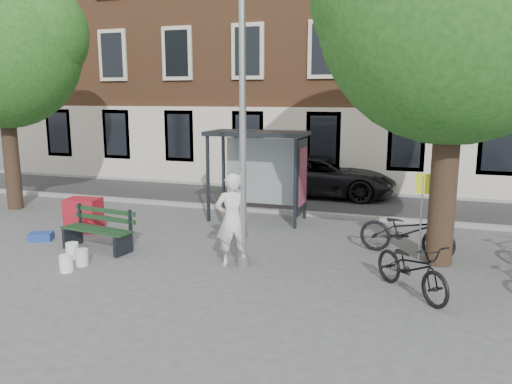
{
  "coord_description": "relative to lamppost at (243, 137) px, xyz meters",
  "views": [
    {
      "loc": [
        3.48,
        -9.68,
        3.6
      ],
      "look_at": [
        -0.11,
        1.21,
        1.4
      ],
      "focal_mm": 35.0,
      "sensor_mm": 36.0,
      "label": 1
    }
  ],
  "objects": [
    {
      "name": "road",
      "position": [
        0.0,
        7.0,
        -2.78
      ],
      "size": [
        40.0,
        4.0,
        0.01
      ],
      "primitive_type": "cube",
      "color": "#28282B",
      "rests_on": "ground"
    },
    {
      "name": "blue_crate",
      "position": [
        -5.55,
        0.22,
        -2.68
      ],
      "size": [
        0.67,
        0.59,
        0.2
      ],
      "primitive_type": "cube",
      "rotation": [
        0.0,
        0.0,
        0.43
      ],
      "color": "navy",
      "rests_on": "ground"
    },
    {
      "name": "bike_c",
      "position": [
        3.46,
        -0.5,
        -2.27
      ],
      "size": [
        1.79,
        1.93,
        1.03
      ],
      "primitive_type": "imported",
      "rotation": [
        0.0,
        0.0,
        0.7
      ],
      "color": "black",
      "rests_on": "ground"
    },
    {
      "name": "painter",
      "position": [
        -0.24,
        -0.02,
        -1.77
      ],
      "size": [
        0.88,
        0.8,
        2.02
      ],
      "primitive_type": "imported",
      "rotation": [
        0.0,
        0.0,
        3.7
      ],
      "color": "silver",
      "rests_on": "ground"
    },
    {
      "name": "bench",
      "position": [
        -3.68,
        0.04,
        -2.34
      ],
      "size": [
        1.92,
        0.86,
        0.95
      ],
      "rotation": [
        0.0,
        0.0,
        -0.15
      ],
      "color": "#1E2328",
      "rests_on": "ground"
    },
    {
      "name": "bike_a",
      "position": [
        3.3,
        1.85,
        -2.21
      ],
      "size": [
        2.29,
        1.24,
        1.14
      ],
      "primitive_type": "imported",
      "rotation": [
        0.0,
        0.0,
        1.34
      ],
      "color": "black",
      "rests_on": "ground"
    },
    {
      "name": "building_row",
      "position": [
        0.0,
        13.0,
        4.22
      ],
      "size": [
        30.0,
        8.0,
        14.0
      ],
      "primitive_type": "cube",
      "color": "brown",
      "rests_on": "ground"
    },
    {
      "name": "curb_far",
      "position": [
        0.0,
        9.0,
        -2.72
      ],
      "size": [
        40.0,
        0.25,
        0.12
      ],
      "primitive_type": "cube",
      "color": "gray",
      "rests_on": "ground"
    },
    {
      "name": "curb_near",
      "position": [
        0.0,
        5.0,
        -2.72
      ],
      "size": [
        40.0,
        0.25,
        0.12
      ],
      "primitive_type": "cube",
      "color": "gray",
      "rests_on": "ground"
    },
    {
      "name": "bucket_c",
      "position": [
        -3.85,
        -0.72,
        -2.6
      ],
      "size": [
        0.31,
        0.31,
        0.36
      ],
      "primitive_type": "cylinder",
      "rotation": [
        0.0,
        0.0,
        0.12
      ],
      "color": "white",
      "rests_on": "ground"
    },
    {
      "name": "bucket_b",
      "position": [
        -3.33,
        -1.07,
        -2.6
      ],
      "size": [
        0.36,
        0.36,
        0.36
      ],
      "primitive_type": "cylinder",
      "rotation": [
        0.0,
        0.0,
        -0.36
      ],
      "color": "silver",
      "rests_on": "ground"
    },
    {
      "name": "notice_sign",
      "position": [
        3.59,
        1.61,
        -1.36
      ],
      "size": [
        0.34,
        0.06,
        1.95
      ],
      "rotation": [
        0.0,
        0.0,
        -0.1
      ],
      "color": "#9EA0A3",
      "rests_on": "ground"
    },
    {
      "name": "bucket_a",
      "position": [
        -3.38,
        -1.5,
        -2.6
      ],
      "size": [
        0.32,
        0.32,
        0.36
      ],
      "primitive_type": "cylinder",
      "rotation": [
        0.0,
        0.0,
        0.18
      ],
      "color": "white",
      "rests_on": "ground"
    },
    {
      "name": "bus_shelter",
      "position": [
        -0.61,
        4.11,
        -0.87
      ],
      "size": [
        2.85,
        1.45,
        2.62
      ],
      "color": "#1E2328",
      "rests_on": "ground"
    },
    {
      "name": "lamppost",
      "position": [
        0.0,
        0.0,
        0.0
      ],
      "size": [
        0.28,
        0.35,
        6.11
      ],
      "color": "#9EA0A3",
      "rests_on": "ground"
    },
    {
      "name": "ground",
      "position": [
        0.0,
        0.0,
        -2.78
      ],
      "size": [
        90.0,
        90.0,
        0.0
      ],
      "primitive_type": "plane",
      "color": "#4C4C4F",
      "rests_on": "ground"
    },
    {
      "name": "car_dark",
      "position": [
        0.14,
        8.27,
        -2.06
      ],
      "size": [
        5.24,
        2.44,
        1.45
      ],
      "primitive_type": "imported",
      "rotation": [
        0.0,
        0.0,
        1.58
      ],
      "color": "black",
      "rests_on": "ground"
    },
    {
      "name": "red_stand",
      "position": [
        -5.08,
        1.34,
        -2.33
      ],
      "size": [
        0.95,
        0.68,
        0.9
      ],
      "primitive_type": "cube",
      "rotation": [
        0.0,
        0.0,
        0.1
      ],
      "color": "maroon",
      "rests_on": "ground"
    }
  ]
}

